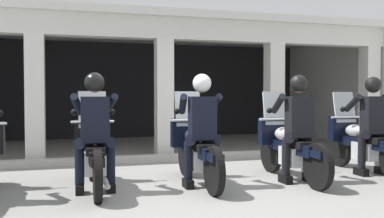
% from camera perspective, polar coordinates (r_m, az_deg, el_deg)
% --- Properties ---
extents(ground_plane, '(80.00, 80.00, 0.00)m').
position_cam_1_polar(ground_plane, '(9.15, -4.81, -6.22)').
color(ground_plane, gray).
extents(station_building, '(11.18, 4.96, 3.04)m').
position_cam_1_polar(station_building, '(11.25, -6.50, 5.38)').
color(station_building, black).
rests_on(station_building, ground).
extents(kerb_strip, '(10.68, 0.24, 0.12)m').
position_cam_1_polar(kerb_strip, '(8.37, -3.09, -6.56)').
color(kerb_strip, '#B7B5AD').
rests_on(kerb_strip, ground).
extents(motorcycle_left, '(0.62, 2.04, 1.35)m').
position_cam_1_polar(motorcycle_left, '(5.99, -13.12, -5.71)').
color(motorcycle_left, black).
rests_on(motorcycle_left, ground).
extents(police_officer_left, '(0.63, 0.61, 1.58)m').
position_cam_1_polar(police_officer_left, '(5.67, -13.03, -1.70)').
color(police_officer_left, black).
rests_on(police_officer_left, ground).
extents(motorcycle_center, '(0.62, 2.04, 1.35)m').
position_cam_1_polar(motorcycle_center, '(6.19, 0.55, -5.43)').
color(motorcycle_center, black).
rests_on(motorcycle_center, ground).
extents(police_officer_center, '(0.63, 0.61, 1.58)m').
position_cam_1_polar(police_officer_center, '(5.88, 1.32, -1.53)').
color(police_officer_center, black).
rests_on(police_officer_center, ground).
extents(motorcycle_right, '(0.62, 2.04, 1.35)m').
position_cam_1_polar(motorcycle_right, '(6.66, 12.91, -4.95)').
color(motorcycle_right, black).
rests_on(motorcycle_right, ground).
extents(police_officer_right, '(0.63, 0.61, 1.58)m').
position_cam_1_polar(police_officer_right, '(6.38, 14.15, -1.32)').
color(police_officer_right, black).
rests_on(police_officer_right, ground).
extents(motorcycle_far_right, '(0.62, 2.04, 1.35)m').
position_cam_1_polar(motorcycle_far_right, '(7.62, 21.83, -4.18)').
color(motorcycle_far_right, black).
rests_on(motorcycle_far_right, ground).
extents(police_officer_far_right, '(0.63, 0.61, 1.58)m').
position_cam_1_polar(police_officer_far_right, '(7.37, 23.22, -0.99)').
color(police_officer_far_right, black).
rests_on(police_officer_far_right, ground).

